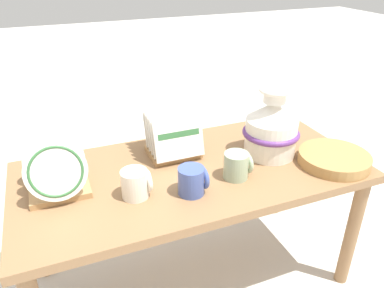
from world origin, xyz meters
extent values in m
plane|color=beige|center=(0.00, 0.00, 0.00)|extent=(14.00, 14.00, 0.00)
cube|color=olive|center=(0.00, 0.00, 0.56)|extent=(1.35, 0.65, 0.03)
cylinder|color=olive|center=(0.63, -0.27, 0.27)|extent=(0.06, 0.06, 0.55)
cylinder|color=olive|center=(-0.63, 0.27, 0.27)|extent=(0.06, 0.06, 0.55)
cylinder|color=olive|center=(0.63, 0.27, 0.27)|extent=(0.06, 0.06, 0.55)
cylinder|color=white|center=(0.35, -0.01, 0.66)|extent=(0.21, 0.21, 0.16)
cone|color=white|center=(0.35, -0.01, 0.78)|extent=(0.21, 0.21, 0.07)
cylinder|color=white|center=(0.35, -0.01, 0.84)|extent=(0.09, 0.09, 0.05)
torus|color=white|center=(0.35, -0.01, 0.86)|extent=(0.13, 0.13, 0.02)
torus|color=#60337A|center=(0.35, -0.01, 0.68)|extent=(0.23, 0.23, 0.02)
cube|color=tan|center=(-0.49, 0.03, 0.59)|extent=(0.20, 0.16, 0.02)
cylinder|color=tan|center=(-0.57, 0.09, 0.64)|extent=(0.01, 0.01, 0.07)
cylinder|color=tan|center=(-0.42, 0.09, 0.64)|extent=(0.01, 0.01, 0.07)
cylinder|color=white|center=(-0.49, -0.04, 0.71)|extent=(0.20, 0.06, 0.20)
torus|color=#38703D|center=(-0.49, -0.04, 0.71)|extent=(0.18, 0.05, 0.17)
cylinder|color=white|center=(-0.49, 0.03, 0.71)|extent=(0.20, 0.06, 0.20)
cylinder|color=white|center=(-0.49, 0.10, 0.71)|extent=(0.20, 0.06, 0.20)
cube|color=tan|center=(-0.03, 0.14, 0.59)|extent=(0.20, 0.16, 0.02)
cylinder|color=tan|center=(-0.10, 0.21, 0.64)|extent=(0.01, 0.01, 0.07)
cylinder|color=tan|center=(0.04, 0.21, 0.64)|extent=(0.01, 0.01, 0.07)
cube|color=white|center=(-0.03, 0.07, 0.71)|extent=(0.20, 0.06, 0.20)
cube|color=white|center=(-0.03, 0.11, 0.71)|extent=(0.20, 0.06, 0.20)
cube|color=white|center=(-0.03, 0.14, 0.71)|extent=(0.20, 0.06, 0.20)
cube|color=white|center=(-0.03, 0.18, 0.71)|extent=(0.20, 0.06, 0.20)
cube|color=white|center=(-0.03, 0.21, 0.71)|extent=(0.20, 0.06, 0.20)
cube|color=#38703D|center=(-0.03, 0.07, 0.71)|extent=(0.17, 0.01, 0.02)
cylinder|color=#AD7F47|center=(0.54, -0.18, 0.59)|extent=(0.28, 0.28, 0.01)
cylinder|color=#AD7F47|center=(0.54, -0.18, 0.60)|extent=(0.28, 0.28, 0.01)
cylinder|color=#AD7F47|center=(0.54, -0.18, 0.60)|extent=(0.28, 0.28, 0.01)
cylinder|color=#AD7F47|center=(0.54, -0.18, 0.61)|extent=(0.28, 0.28, 0.01)
cylinder|color=#AD7F47|center=(0.54, -0.18, 0.62)|extent=(0.28, 0.28, 0.01)
cylinder|color=silver|center=(-0.25, -0.10, 0.63)|extent=(0.09, 0.09, 0.10)
torus|color=silver|center=(-0.20, -0.10, 0.63)|extent=(0.02, 0.08, 0.08)
cylinder|color=#9EB28E|center=(0.13, -0.12, 0.63)|extent=(0.09, 0.09, 0.10)
torus|color=#9EB28E|center=(0.18, -0.12, 0.63)|extent=(0.02, 0.08, 0.08)
cylinder|color=#42569E|center=(-0.06, -0.15, 0.63)|extent=(0.09, 0.09, 0.10)
torus|color=#42569E|center=(-0.02, -0.15, 0.63)|extent=(0.02, 0.08, 0.08)
camera|label=1|loc=(-0.47, -1.17, 1.35)|focal=35.00mm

